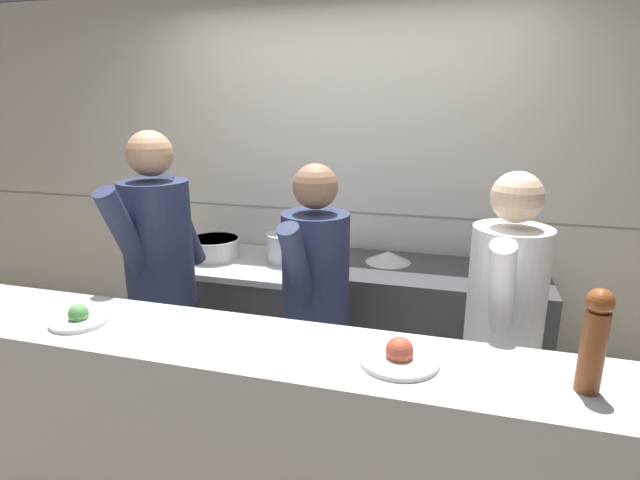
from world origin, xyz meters
The scene contains 13 objects.
wall_back_tiled centered at (0.00, 1.49, 1.30)m, with size 8.00×0.06×2.60m.
oven_range centered at (-0.59, 1.08, 0.43)m, with size 1.18×0.71×0.86m.
prep_counter centered at (0.65, 1.08, 0.45)m, with size 1.28×0.65×0.91m.
pass_counter centered at (0.06, -0.31, 0.51)m, with size 2.94×0.45×1.04m.
stock_pot centered at (-0.82, 1.07, 0.94)m, with size 0.34×0.34×0.14m.
sauce_pot centered at (-0.33, 1.12, 0.96)m, with size 0.26×0.26×0.19m.
mixing_bowl_steel centered at (0.34, 1.17, 0.94)m, with size 0.28×0.28×0.07m.
plated_dish_main centered at (-0.69, -0.34, 1.05)m, with size 0.22×0.22×0.08m.
plated_dish_appetiser centered at (0.58, -0.30, 1.06)m, with size 0.27×0.27×0.10m.
pepper_mill centered at (1.16, -0.32, 1.21)m, with size 0.08×0.08×0.33m.
chef_head_cook centered at (-0.77, 0.36, 0.97)m, with size 0.39×0.77×1.75m.
chef_sous centered at (0.09, 0.36, 0.90)m, with size 0.36×0.71×1.61m.
chef_line centered at (0.97, 0.32, 0.90)m, with size 0.39×0.71×1.62m.
Camera 1 is at (0.73, -1.84, 1.89)m, focal length 28.00 mm.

